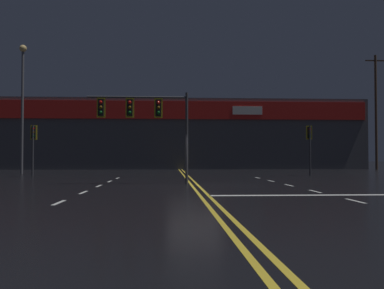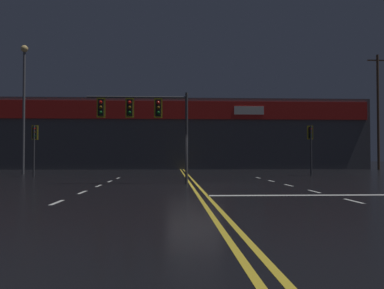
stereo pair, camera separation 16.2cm
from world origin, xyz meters
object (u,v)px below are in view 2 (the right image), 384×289
at_px(streetlight_median_approach, 24,92).
at_px(traffic_signal_median, 142,113).
at_px(traffic_signal_corner_northeast, 310,139).
at_px(traffic_signal_corner_northwest, 34,139).

bearing_deg(streetlight_median_approach, traffic_signal_median, -51.27).
relative_size(traffic_signal_corner_northeast, streetlight_median_approach, 0.35).
relative_size(traffic_signal_median, streetlight_median_approach, 0.50).
distance_m(traffic_signal_median, traffic_signal_corner_northwest, 11.41).
bearing_deg(traffic_signal_corner_northeast, traffic_signal_corner_northwest, -177.90).
bearing_deg(traffic_signal_corner_northeast, streetlight_median_approach, 170.17).
xyz_separation_m(traffic_signal_corner_northwest, streetlight_median_approach, (-2.27, 4.47, 3.85)).
bearing_deg(traffic_signal_corner_northwest, traffic_signal_corner_northeast, 2.10).
height_order(traffic_signal_median, traffic_signal_corner_northwest, traffic_signal_median).
height_order(traffic_signal_corner_northeast, streetlight_median_approach, streetlight_median_approach).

